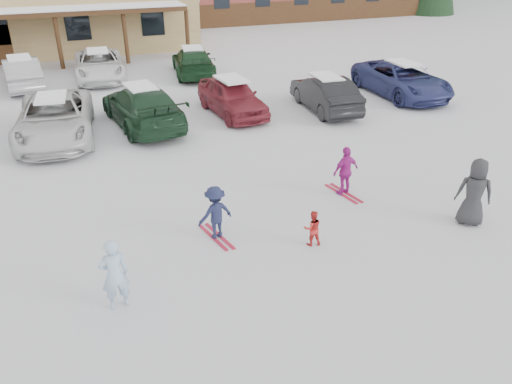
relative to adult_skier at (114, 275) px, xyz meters
name	(u,v)px	position (x,y,z in m)	size (l,w,h in m)	color
ground	(259,250)	(3.36, 0.86, -0.78)	(160.00, 160.00, 0.00)	white
adult_skier	(114,275)	(0.00, 0.00, 0.00)	(0.57, 0.37, 1.55)	#A2C2DD
toddler_red	(312,228)	(4.61, 0.64, -0.33)	(0.44, 0.34, 0.90)	red
child_navy	(215,213)	(2.57, 1.76, -0.09)	(0.89, 0.51, 1.37)	#191E3E
skis_child_navy	(216,237)	(2.57, 1.76, -0.76)	(0.20, 1.40, 0.03)	#B31933
child_magenta	(346,171)	(6.67, 2.66, -0.05)	(0.85, 0.35, 1.44)	#B3228F
skis_child_magenta	(344,193)	(6.67, 2.66, -0.76)	(0.20, 1.40, 0.03)	#B31933
bystander_dark	(474,192)	(8.83, 0.07, 0.11)	(0.87, 0.56, 1.78)	#2A2A2D
parked_car_2	(55,118)	(-0.84, 10.31, 0.00)	(2.57, 5.58, 1.55)	silver
parked_car_3	(142,106)	(2.34, 10.56, 0.00)	(2.18, 5.37, 1.56)	#1B3A23
parked_car_4	(232,97)	(6.01, 10.68, -0.04)	(1.75, 4.34, 1.48)	maroon
parked_car_5	(325,93)	(9.82, 9.76, -0.06)	(1.53, 4.38, 1.44)	black
parked_car_6	(401,79)	(14.15, 10.48, -0.02)	(2.51, 5.44, 1.51)	navy
parked_car_9	(22,73)	(-2.14, 18.11, -0.04)	(1.56, 4.48, 1.47)	#ACACB0
parked_car_10	(99,65)	(1.50, 18.57, -0.05)	(2.41, 5.22, 1.45)	white
parked_car_11	(193,62)	(6.19, 17.59, -0.07)	(1.99, 4.89, 1.42)	#173B1E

